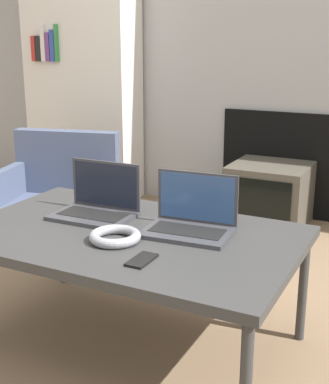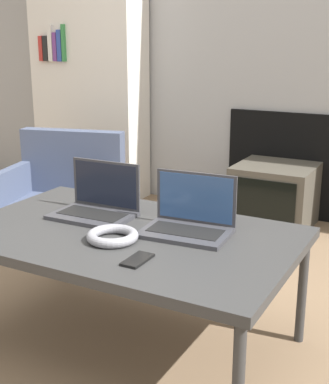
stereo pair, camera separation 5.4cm
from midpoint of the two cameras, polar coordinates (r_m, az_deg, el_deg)
The scene contains 10 objects.
ground_plane at distance 2.11m, azimuth -6.21°, elevation -17.45°, with size 14.00×14.00×0.00m, color #7A6047.
wall_back at distance 3.65m, azimuth 11.76°, elevation 17.61°, with size 7.00×0.08×2.60m.
table at distance 2.00m, azimuth -4.69°, elevation -5.16°, with size 1.25×0.78×0.47m.
laptop_left at distance 2.17m, azimuth -7.87°, elevation -1.34°, with size 0.32×0.23×0.21m.
laptop_right at distance 1.98m, azimuth 2.05°, elevation -2.96°, with size 0.33×0.24×0.21m.
headphones at distance 1.90m, azimuth -6.12°, elevation -4.74°, with size 0.18×0.18×0.04m.
phone at distance 1.73m, azimuth -3.35°, elevation -7.26°, with size 0.06×0.12×0.01m.
tv at distance 3.49m, azimuth 10.68°, elevation -0.31°, with size 0.48×0.47×0.40m.
armchair at distance 3.35m, azimuth -11.78°, elevation 0.28°, with size 0.81×0.79×0.61m.
bookshelf at distance 4.09m, azimuth -9.15°, elevation 12.35°, with size 0.86×0.32×1.83m.
Camera 1 is at (0.96, -1.48, 1.16)m, focal length 50.00 mm.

